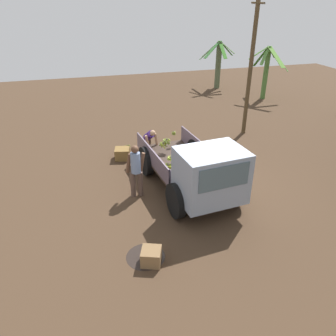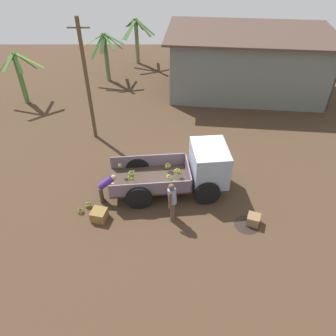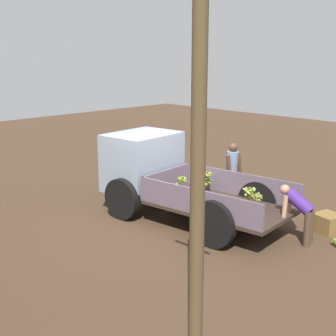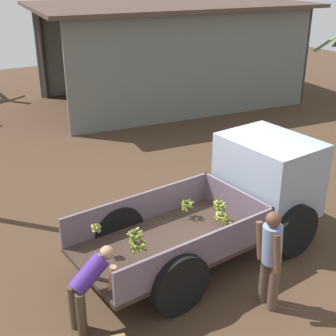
{
  "view_description": "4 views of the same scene",
  "coord_description": "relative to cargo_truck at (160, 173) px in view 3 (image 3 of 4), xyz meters",
  "views": [
    {
      "loc": [
        7.9,
        -3.46,
        5.49
      ],
      "look_at": [
        0.01,
        -1.2,
        1.15
      ],
      "focal_mm": 35.0,
      "sensor_mm": 36.0,
      "label": 1
    },
    {
      "loc": [
        -0.77,
        -10.4,
        9.0
      ],
      "look_at": [
        -0.77,
        -0.4,
        1.1
      ],
      "focal_mm": 35.0,
      "sensor_mm": 36.0,
      "label": 2
    },
    {
      "loc": [
        -7.74,
        7.34,
        3.9
      ],
      "look_at": [
        -0.48,
        0.15,
        1.35
      ],
      "focal_mm": 50.0,
      "sensor_mm": 36.0,
      "label": 3
    },
    {
      "loc": [
        -4.89,
        -6.29,
        4.94
      ],
      "look_at": [
        -0.91,
        0.55,
        1.43
      ],
      "focal_mm": 50.0,
      "sensor_mm": 36.0,
      "label": 4
    }
  ],
  "objects": [
    {
      "name": "cargo_truck",
      "position": [
        0.0,
        0.0,
        0.0
      ],
      "size": [
        4.73,
        2.42,
        1.93
      ],
      "rotation": [
        0.0,
        0.0,
        0.1
      ],
      "color": "#372921",
      "rests_on": "ground"
    },
    {
      "name": "ground",
      "position": [
        -0.27,
        0.3,
        -1.01
      ],
      "size": [
        36.0,
        36.0,
        0.0
      ],
      "primitive_type": "plane",
      "color": "#443121"
    },
    {
      "name": "wooden_crate_0",
      "position": [
        -3.57,
        -1.75,
        -0.81
      ],
      "size": [
        0.64,
        0.64,
        0.41
      ],
      "primitive_type": "cube",
      "rotation": [
        0.0,
        0.0,
        1.34
      ],
      "color": "brown",
      "rests_on": "ground"
    },
    {
      "name": "utility_pole",
      "position": [
        -4.7,
        3.9,
        1.89
      ],
      "size": [
        0.93,
        0.17,
        5.69
      ],
      "color": "#503E26",
      "rests_on": "ground"
    },
    {
      "name": "person_foreground_visitor",
      "position": [
        -0.9,
        -1.71,
        -0.09
      ],
      "size": [
        0.35,
        0.62,
        1.66
      ],
      "rotation": [
        0.0,
        0.0,
        3.09
      ],
      "color": "brown",
      "rests_on": "ground"
    },
    {
      "name": "wooden_crate_1",
      "position": [
        2.06,
        -1.96,
        -0.83
      ],
      "size": [
        0.58,
        0.58,
        0.37
      ],
      "primitive_type": "cube",
      "rotation": [
        0.0,
        0.0,
        2.78
      ],
      "color": "brown",
      "rests_on": "ground"
    },
    {
      "name": "person_worker_loading",
      "position": [
        -3.42,
        -0.74,
        -0.29
      ],
      "size": [
        0.75,
        0.56,
        1.21
      ],
      "rotation": [
        0.0,
        0.0,
        0.2
      ],
      "color": "#483628",
      "rests_on": "ground"
    },
    {
      "name": "mud_patch_0",
      "position": [
        1.83,
        -2.05,
        -1.01
      ],
      "size": [
        0.93,
        0.93,
        0.01
      ],
      "primitive_type": "cylinder",
      "color": "black",
      "rests_on": "ground"
    }
  ]
}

